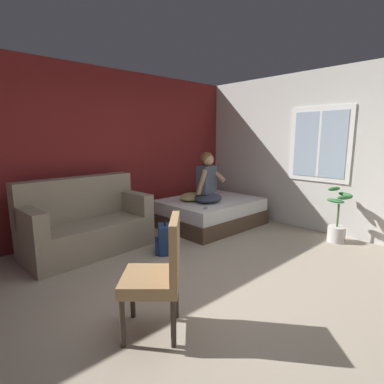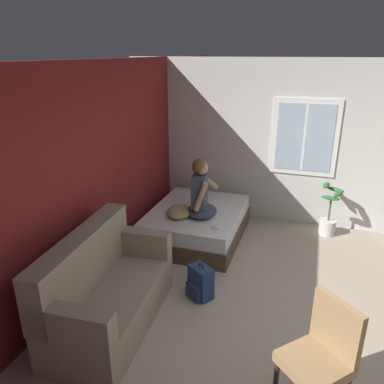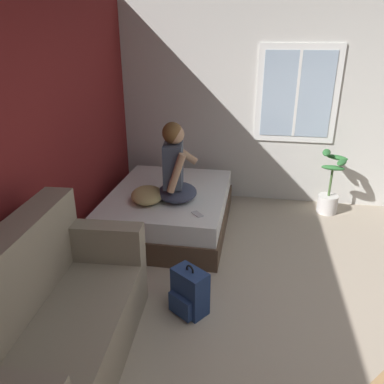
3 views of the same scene
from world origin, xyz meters
name	(u,v)px [view 3 (image 3 of 3)]	position (x,y,z in m)	size (l,w,h in m)	color
ground_plane	(363,359)	(0.00, 0.00, 0.00)	(40.00, 40.00, 0.00)	tan
wall_side_with_window	(326,105)	(2.94, 0.01, 1.35)	(0.19, 6.90, 2.70)	silver
bed	(169,209)	(1.76, 1.86, 0.24)	(1.75, 1.38, 0.48)	#4C3828
couch	(49,325)	(-0.47, 2.17, 0.39)	(1.75, 0.93, 1.04)	gray
person_seated	(175,169)	(1.54, 1.73, 0.84)	(0.57, 0.50, 0.88)	#383D51
backpack	(189,292)	(0.29, 1.35, 0.19)	(0.34, 0.35, 0.46)	navy
throw_pillow	(147,195)	(1.44, 2.03, 0.55)	(0.48, 0.36, 0.14)	tan
cell_phone	(197,214)	(1.19, 1.43, 0.48)	(0.07, 0.14, 0.01)	#B7B7BC
potted_plant	(329,191)	(2.52, -0.11, 0.30)	(0.39, 0.37, 0.85)	silver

